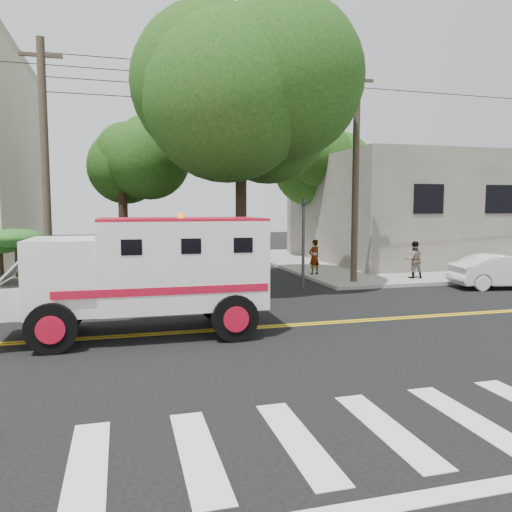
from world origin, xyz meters
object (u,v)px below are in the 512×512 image
object	(u,v)px
pedestrian_a	(314,257)
pedestrian_b	(414,260)
parked_sedan	(503,271)
armored_truck	(148,269)

from	to	relation	value
pedestrian_a	pedestrian_b	size ratio (longest dim) A/B	1.00
pedestrian_a	pedestrian_b	xyz separation A→B (m)	(3.76, -2.29, 0.00)
parked_sedan	pedestrian_a	distance (m)	7.89
armored_truck	pedestrian_a	distance (m)	11.78
pedestrian_a	pedestrian_b	bearing A→B (deg)	126.83
armored_truck	parked_sedan	distance (m)	14.72
pedestrian_b	pedestrian_a	bearing A→B (deg)	-20.21
armored_truck	parked_sedan	xyz separation A→B (m)	(14.19, 3.78, -1.02)
parked_sedan	pedestrian_b	size ratio (longest dim) A/B	2.55
pedestrian_a	pedestrian_b	distance (m)	4.41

